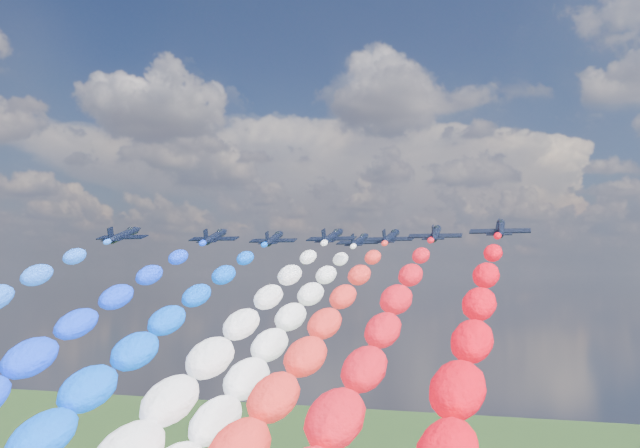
% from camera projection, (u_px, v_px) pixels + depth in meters
% --- Properties ---
extents(jet_0, '(9.51, 12.81, 5.86)m').
position_uv_depth(jet_0, '(124.00, 235.00, 134.86)').
color(jet_0, black).
extents(jet_1, '(9.87, 13.07, 5.86)m').
position_uv_depth(jet_1, '(215.00, 237.00, 140.67)').
color(jet_1, black).
extents(jet_2, '(9.98, 13.15, 5.86)m').
position_uv_depth(jet_2, '(274.00, 239.00, 148.10)').
color(jet_2, black).
extents(trail_2, '(7.35, 126.84, 54.66)m').
position_uv_depth(trail_2, '(66.00, 433.00, 84.88)').
color(trail_2, '#0550F1').
extents(jet_3, '(9.93, 13.11, 5.86)m').
position_uv_depth(jet_3, '(332.00, 237.00, 140.16)').
color(jet_3, black).
extents(jet_4, '(9.91, 13.10, 5.86)m').
position_uv_depth(jet_4, '(359.00, 241.00, 156.74)').
color(jet_4, black).
extents(trail_4, '(7.35, 126.84, 54.66)m').
position_uv_depth(trail_4, '(229.00, 418.00, 93.53)').
color(trail_4, white).
extents(jet_5, '(9.85, 13.05, 5.86)m').
position_uv_depth(jet_5, '(391.00, 237.00, 141.67)').
color(jet_5, black).
extents(trail_5, '(7.35, 126.84, 54.66)m').
position_uv_depth(trail_5, '(260.00, 446.00, 78.45)').
color(trail_5, red).
extents(jet_6, '(9.91, 13.09, 5.86)m').
position_uv_depth(jet_6, '(435.00, 234.00, 129.57)').
color(jet_6, black).
extents(jet_7, '(9.64, 12.91, 5.86)m').
position_uv_depth(jet_7, '(500.00, 229.00, 115.37)').
color(jet_7, black).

